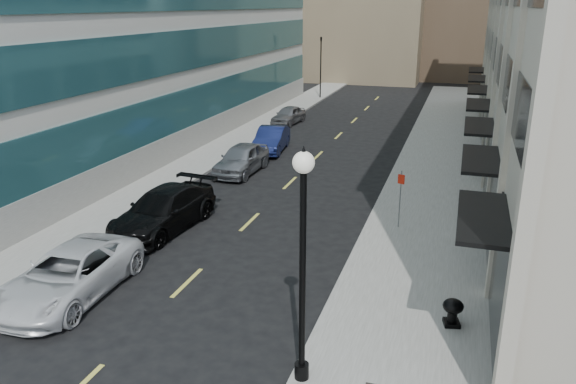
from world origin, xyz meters
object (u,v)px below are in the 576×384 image
Objects in this scene: car_black_pickup at (163,210)px; traffic_signal at (321,41)px; sign_post at (401,191)px; car_silver_sedan at (241,159)px; car_blue_sedan at (271,139)px; urn_planter at (453,310)px; car_white_van at (69,275)px; car_grey_sedan at (288,115)px; lamppost at (303,249)px.

traffic_signal is at bearing 99.15° from car_black_pickup.
car_silver_sedan is at bearing 166.39° from sign_post.
car_blue_sedan is at bearing 149.06° from sign_post.
traffic_signal reaches higher than urn_planter.
car_white_van is 6.79× the size of urn_planter.
urn_planter is (12.05, -18.47, -0.13)m from car_blue_sedan.
car_black_pickup reaches higher than car_grey_sedan.
car_white_van is at bearing -118.44° from sign_post.
car_silver_sedan is 1.18× the size of car_grey_sedan.
car_silver_sedan is at bearing -77.01° from car_grey_sedan.
lamppost is 2.42× the size of sign_post.
car_blue_sedan is 1.16× the size of car_grey_sedan.
traffic_signal is 2.78× the size of sign_post.
traffic_signal is at bearing 103.79° from lamppost.
lamppost is at bearing -133.70° from urn_planter.
car_blue_sedan is (0.00, 20.18, -0.00)m from car_white_van.
lamppost is at bearing -76.16° from car_blue_sedan.
car_grey_sedan is at bearing 137.67° from sign_post.
sign_post reaches higher than car_blue_sedan.
car_black_pickup is at bearing -88.64° from car_silver_sedan.
car_white_van is 12.17m from urn_planter.
car_grey_sedan is (-1.60, 29.00, -0.09)m from car_white_van.
traffic_signal is 1.44× the size of car_silver_sedan.
urn_planter is (12.05, -13.29, -0.17)m from car_silver_sedan.
car_blue_sedan is at bearing 110.97° from lamppost.
urn_planter is at bearing -70.40° from traffic_signal.
traffic_signal reaches higher than car_white_van.
sign_post is at bearing 84.29° from lamppost.
car_grey_sedan is at bearing 97.88° from car_silver_sedan.
urn_planter is at bearing -56.96° from car_grey_sedan.
traffic_signal is 8.27× the size of urn_planter.
car_white_van is 0.94× the size of lamppost.
urn_planter is at bearing -14.80° from car_black_pickup.
urn_planter is (3.55, 3.71, -3.06)m from lamppost.
car_silver_sedan is at bearing -97.13° from car_blue_sedan.
sign_post is at bearing -56.50° from car_blue_sedan.
car_white_van is 0.97× the size of car_black_pickup.
car_silver_sedan is at bearing 88.06° from car_white_van.
car_grey_sedan is 32.74m from lamppost.
car_white_van is at bearing 166.76° from lamppost.
car_silver_sedan is 11.36m from sign_post.
car_white_van is 13.19m from sign_post.
car_white_van reaches higher than car_blue_sedan.
lamppost reaches higher than car_silver_sedan.
car_white_van is at bearing -80.37° from car_grey_sedan.
car_blue_sedan reaches higher than urn_planter.
car_grey_sedan is (-1.60, 14.00, -0.12)m from car_silver_sedan.
traffic_signal is at bearing 128.26° from sign_post.
lamppost is at bearing -62.07° from car_silver_sedan.
car_grey_sedan is 30.51m from urn_planter.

